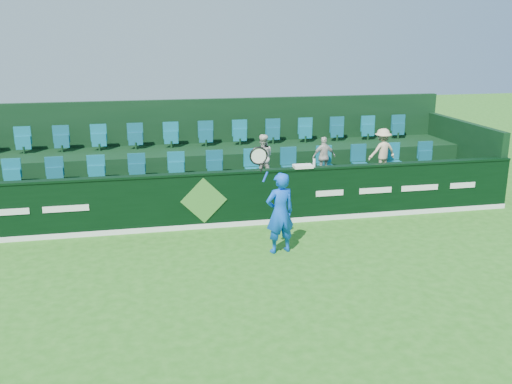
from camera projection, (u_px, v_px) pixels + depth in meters
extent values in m
plane|color=#236618|center=(231.00, 302.00, 9.88)|extent=(60.00, 60.00, 0.00)
cube|color=black|center=(203.00, 201.00, 13.48)|extent=(16.00, 0.20, 1.30)
cube|color=black|center=(203.00, 174.00, 13.29)|extent=(16.00, 0.24, 0.05)
cube|color=white|center=(204.00, 226.00, 13.53)|extent=(16.00, 0.02, 0.12)
cube|color=#3D7F2E|center=(204.00, 201.00, 13.35)|extent=(1.10, 0.02, 1.10)
cube|color=white|center=(9.00, 212.00, 12.51)|extent=(0.85, 0.01, 0.14)
cube|color=white|center=(66.00, 209.00, 12.74)|extent=(1.00, 0.01, 0.14)
cube|color=white|center=(330.00, 193.00, 13.97)|extent=(0.70, 0.01, 0.14)
cube|color=white|center=(375.00, 190.00, 14.21)|extent=(0.85, 0.01, 0.14)
cube|color=white|center=(420.00, 188.00, 14.44)|extent=(1.00, 0.01, 0.14)
cube|color=white|center=(463.00, 185.00, 14.68)|extent=(0.70, 0.01, 0.14)
cube|color=black|center=(198.00, 199.00, 14.58)|extent=(16.00, 2.00, 0.80)
cube|color=black|center=(191.00, 172.00, 16.30)|extent=(16.00, 1.80, 1.30)
cube|color=black|center=(187.00, 143.00, 17.07)|extent=(16.00, 0.20, 2.60)
cube|color=black|center=(461.00, 155.00, 16.83)|extent=(0.20, 4.00, 2.00)
cube|color=#10677C|center=(196.00, 168.00, 14.77)|extent=(13.50, 0.50, 0.60)
cube|color=#10677C|center=(189.00, 137.00, 16.33)|extent=(13.50, 0.50, 0.60)
imported|color=blue|center=(280.00, 213.00, 11.90)|extent=(0.70, 0.53, 1.74)
cylinder|color=#143FBF|center=(265.00, 177.00, 11.52)|extent=(0.13, 0.04, 0.22)
cylinder|color=black|center=(262.00, 167.00, 11.45)|extent=(0.11, 0.03, 0.20)
torus|color=black|center=(259.00, 156.00, 11.37)|extent=(0.49, 0.04, 0.49)
cylinder|color=silver|center=(259.00, 156.00, 11.37)|extent=(0.41, 0.01, 0.41)
imported|color=silver|center=(262.00, 157.00, 14.66)|extent=(0.65, 0.55, 1.20)
imported|color=beige|center=(324.00, 157.00, 15.00)|extent=(0.64, 0.29, 1.07)
imported|color=beige|center=(382.00, 151.00, 15.31)|extent=(0.87, 0.59, 1.23)
cube|color=white|center=(303.00, 166.00, 13.76)|extent=(0.45, 0.29, 0.07)
cylinder|color=silver|center=(314.00, 163.00, 13.80)|extent=(0.07, 0.07, 0.21)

